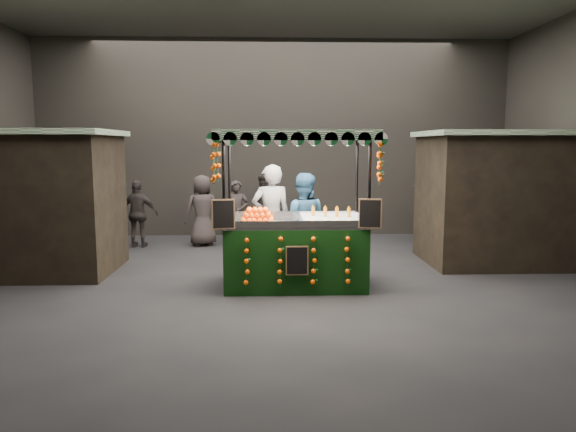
{
  "coord_description": "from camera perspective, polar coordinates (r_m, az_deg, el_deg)",
  "views": [
    {
      "loc": [
        -0.13,
        -8.83,
        2.32
      ],
      "look_at": [
        0.2,
        0.23,
        1.12
      ],
      "focal_mm": 33.35,
      "sensor_mm": 36.0,
      "label": 1
    }
  ],
  "objects": [
    {
      "name": "shopper_4",
      "position": [
        12.55,
        -9.12,
        0.59
      ],
      "size": [
        0.95,
        0.8,
        1.65
      ],
      "rotation": [
        0.0,
        0.0,
        3.55
      ],
      "color": "#2E2725",
      "rests_on": "ground"
    },
    {
      "name": "shopper_1",
      "position": [
        12.04,
        -2.21,
        0.56
      ],
      "size": [
        0.88,
        0.71,
        1.72
      ],
      "rotation": [
        0.0,
        0.0,
        -0.06
      ],
      "color": "black",
      "rests_on": "ground"
    },
    {
      "name": "vendor_grey",
      "position": [
        9.82,
        -1.8,
        -0.26
      ],
      "size": [
        0.79,
        0.58,
        1.98
      ],
      "rotation": [
        0.0,
        0.0,
        3.3
      ],
      "color": "gray",
      "rests_on": "ground"
    },
    {
      "name": "ground",
      "position": [
        9.14,
        -1.2,
        -7.19
      ],
      "size": [
        12.0,
        12.0,
        0.0
      ],
      "primitive_type": "plane",
      "color": "black",
      "rests_on": "ground"
    },
    {
      "name": "neighbour_stall_right",
      "position": [
        11.33,
        21.52,
        1.88
      ],
      "size": [
        3.0,
        2.2,
        2.6
      ],
      "color": "black",
      "rests_on": "ground"
    },
    {
      "name": "shopper_3",
      "position": [
        13.37,
        14.36,
        0.67
      ],
      "size": [
        1.02,
        1.16,
        1.56
      ],
      "rotation": [
        0.0,
        0.0,
        1.01
      ],
      "color": "#2A2622",
      "rests_on": "ground"
    },
    {
      "name": "juice_stall",
      "position": [
        8.78,
        0.84,
        -2.48
      ],
      "size": [
        2.64,
        1.55,
        2.56
      ],
      "color": "black",
      "rests_on": "ground"
    },
    {
      "name": "neighbour_stall_left",
      "position": [
        10.77,
        -25.43,
        1.4
      ],
      "size": [
        3.0,
        2.2,
        2.6
      ],
      "color": "black",
      "rests_on": "ground"
    },
    {
      "name": "vendor_blue",
      "position": [
        9.79,
        1.6,
        -0.73
      ],
      "size": [
        0.99,
        0.83,
        1.83
      ],
      "rotation": [
        0.0,
        0.0,
        2.98
      ],
      "color": "navy",
      "rests_on": "ground"
    },
    {
      "name": "shopper_6",
      "position": [
        12.82,
        -2.48,
        0.95
      ],
      "size": [
        0.6,
        0.73,
        1.71
      ],
      "rotation": [
        0.0,
        0.0,
        -1.21
      ],
      "color": "black",
      "rests_on": "ground"
    },
    {
      "name": "market_hall",
      "position": [
        8.9,
        -1.26,
        14.38
      ],
      "size": [
        12.1,
        10.1,
        5.05
      ],
      "color": "black",
      "rests_on": "ground"
    },
    {
      "name": "shopper_2",
      "position": [
        12.68,
        -15.67,
        0.23
      ],
      "size": [
        0.93,
        0.44,
        1.54
      ],
      "rotation": [
        0.0,
        0.0,
        3.07
      ],
      "color": "#292321",
      "rests_on": "ground"
    },
    {
      "name": "shopper_0",
      "position": [
        12.44,
        -5.47,
        0.29
      ],
      "size": [
        0.58,
        0.4,
        1.52
      ],
      "rotation": [
        0.0,
        0.0,
        0.07
      ],
      "color": "black",
      "rests_on": "ground"
    },
    {
      "name": "shopper_5",
      "position": [
        12.3,
        16.57,
        0.52
      ],
      "size": [
        1.21,
        1.7,
        1.77
      ],
      "rotation": [
        0.0,
        0.0,
        2.04
      ],
      "color": "black",
      "rests_on": "ground"
    }
  ]
}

